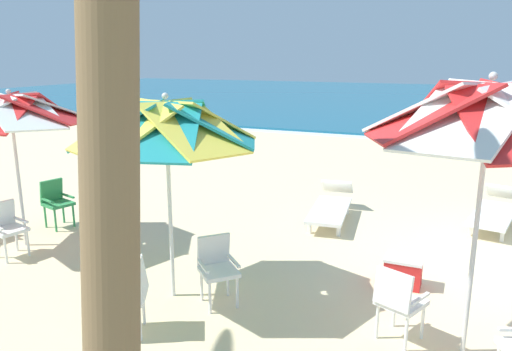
% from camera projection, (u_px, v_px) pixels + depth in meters
% --- Properties ---
extents(ground_plane, '(80.00, 80.00, 0.00)m').
position_uv_depth(ground_plane, '(502.00, 270.00, 7.21)').
color(ground_plane, beige).
extents(sea, '(80.00, 36.00, 0.10)m').
position_uv_depth(sea, '(480.00, 101.00, 33.55)').
color(sea, '#19607F').
rests_on(sea, ground).
extents(surf_foam, '(80.00, 0.70, 0.01)m').
position_uv_depth(surf_foam, '(486.00, 145.00, 17.23)').
color(surf_foam, white).
rests_on(surf_foam, ground).
extents(beach_umbrella_0, '(2.37, 2.37, 2.91)m').
position_uv_depth(beach_umbrella_0, '(489.00, 116.00, 4.64)').
color(beach_umbrella_0, silver).
rests_on(beach_umbrella_0, ground).
extents(plastic_chair_1, '(0.58, 0.60, 0.87)m').
position_uv_depth(plastic_chair_1, '(398.00, 299.00, 5.31)').
color(plastic_chair_1, white).
rests_on(plastic_chair_1, ground).
extents(beach_umbrella_1, '(2.32, 2.32, 2.63)m').
position_uv_depth(beach_umbrella_1, '(166.00, 126.00, 5.92)').
color(beach_umbrella_1, silver).
rests_on(beach_umbrella_1, ground).
extents(plastic_chair_2, '(0.62, 0.60, 0.87)m').
position_uv_depth(plastic_chair_2, '(131.00, 292.00, 5.47)').
color(plastic_chair_2, white).
rests_on(plastic_chair_2, ground).
extents(plastic_chair_3, '(0.63, 0.63, 0.87)m').
position_uv_depth(plastic_chair_3, '(217.00, 265.00, 6.17)').
color(plastic_chair_3, white).
rests_on(plastic_chair_3, ground).
extents(beach_umbrella_2, '(2.37, 2.37, 2.56)m').
position_uv_depth(beach_umbrella_2, '(11.00, 111.00, 7.63)').
color(beach_umbrella_2, silver).
rests_on(beach_umbrella_2, ground).
extents(plastic_chair_5, '(0.57, 0.54, 0.87)m').
position_uv_depth(plastic_chair_5, '(56.00, 200.00, 8.94)').
color(plastic_chair_5, '#2D8C4C').
rests_on(plastic_chair_5, ground).
extents(plastic_chair_6, '(0.55, 0.53, 0.87)m').
position_uv_depth(plastic_chair_6, '(7.00, 226.00, 7.60)').
color(plastic_chair_6, white).
rests_on(plastic_chair_6, ground).
extents(sun_lounger_1, '(1.01, 2.22, 0.62)m').
position_uv_depth(sun_lounger_1, '(495.00, 210.00, 9.06)').
color(sun_lounger_1, white).
rests_on(sun_lounger_1, ground).
extents(sun_lounger_2, '(0.87, 2.20, 0.62)m').
position_uv_depth(sun_lounger_2, '(331.00, 205.00, 9.36)').
color(sun_lounger_2, white).
rests_on(sun_lounger_2, ground).
extents(palm_tree_1, '(2.94, 3.16, 5.20)m').
position_uv_depth(palm_tree_1, '(100.00, 52.00, 2.81)').
color(palm_tree_1, brown).
rests_on(palm_tree_1, ground).
extents(cooler_box, '(0.50, 0.34, 0.40)m').
position_uv_depth(cooler_box, '(403.00, 272.00, 6.68)').
color(cooler_box, red).
rests_on(cooler_box, ground).
extents(beachgoer_seated, '(0.30, 0.93, 0.92)m').
position_uv_depth(beachgoer_seated, '(473.00, 144.00, 15.83)').
color(beachgoer_seated, '#2D4CA5').
rests_on(beachgoer_seated, ground).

